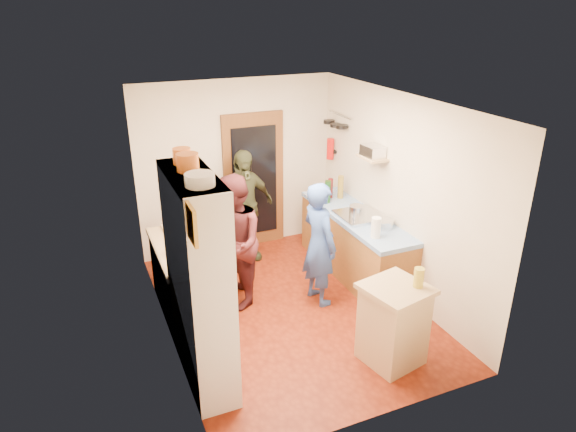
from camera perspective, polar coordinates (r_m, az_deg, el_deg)
floor at (r=6.61m, az=0.21°, el=-10.29°), size 3.00×4.00×0.02m
ceiling at (r=5.62m, az=0.25°, el=12.66°), size 3.00×4.00×0.02m
wall_back at (r=7.77m, az=-5.70°, el=5.49°), size 3.00×0.02×2.60m
wall_front at (r=4.43m, az=10.76°, el=-9.00°), size 3.00×0.02×2.60m
wall_left at (r=5.62m, az=-14.05°, el=-2.09°), size 0.02×4.00×2.60m
wall_right at (r=6.70m, az=12.17°, el=2.20°), size 0.02×4.00×2.60m
door_frame at (r=7.89m, az=-3.81°, el=3.91°), size 0.95×0.06×2.10m
door_glass at (r=7.86m, az=-3.72°, el=3.83°), size 0.70×0.02×1.70m
hutch_body at (r=5.04m, az=-9.85°, el=-7.33°), size 0.40×1.20×2.20m
hutch_top_shelf at (r=4.60m, az=-10.75°, el=4.39°), size 0.40×1.14×0.04m
plate_stack at (r=4.26m, az=-9.78°, el=4.01°), size 0.25×0.25×0.10m
orange_pot_a at (r=4.65m, az=-11.10°, el=5.88°), size 0.20×0.20×0.16m
orange_pot_b at (r=4.88m, az=-11.71°, el=6.54°), size 0.17×0.17×0.15m
left_counter_base at (r=6.46m, az=-11.31°, el=-7.15°), size 0.60×1.40×0.85m
left_counter_top at (r=6.25m, az=-11.62°, el=-3.57°), size 0.64×1.44×0.05m
toaster at (r=5.74m, az=-10.09°, el=-4.55°), size 0.31×0.25×0.20m
kettle at (r=6.03m, az=-11.79°, el=-3.40°), size 0.18×0.18×0.18m
orange_bowl at (r=6.34m, az=-11.22°, el=-2.37°), size 0.27×0.27×0.10m
chopping_board at (r=6.77m, az=-12.58°, el=-1.16°), size 0.30×0.22×0.02m
right_counter_base at (r=7.27m, az=7.36°, el=-3.33°), size 0.60×2.20×0.84m
right_counter_top at (r=7.08m, az=7.54°, el=-0.06°), size 0.62×2.22×0.06m
hob at (r=6.99m, az=7.94°, el=0.05°), size 0.55×0.58×0.04m
pot_on_hob at (r=6.93m, az=7.64°, el=0.62°), size 0.20×0.20×0.13m
bottle_a at (r=7.40m, az=4.43°, el=2.71°), size 0.10×0.10×0.33m
bottle_b at (r=7.60m, az=4.73°, el=3.09°), size 0.07×0.07×0.29m
bottle_c at (r=7.59m, az=5.86°, el=3.23°), size 0.10×0.10×0.34m
paper_towel at (r=6.38m, az=9.75°, el=-1.29°), size 0.13×0.13×0.26m
mixing_bowl at (r=6.72m, az=10.45°, el=-0.79°), size 0.31×0.31×0.11m
island_base at (r=5.65m, az=11.58°, el=-11.90°), size 0.65×0.65×0.86m
island_top at (r=5.40m, az=11.96°, el=-7.93°), size 0.74×0.74×0.05m
cutting_board at (r=5.40m, az=11.22°, el=-7.79°), size 0.40×0.35×0.02m
oil_jar at (r=5.39m, az=14.33°, el=-6.64°), size 0.12×0.12×0.21m
pan_rail at (r=7.71m, az=5.80°, el=11.11°), size 0.02×0.65×0.02m
pan_hang_a at (r=7.56m, az=6.00°, el=9.85°), size 0.18×0.18×0.05m
pan_hang_b at (r=7.74m, az=5.27°, el=10.03°), size 0.16×0.16×0.05m
pan_hang_c at (r=7.91m, az=4.58°, el=10.40°), size 0.17×0.17×0.05m
wall_shelf at (r=6.85m, az=9.35°, el=6.41°), size 0.26×0.42×0.03m
radio at (r=6.83m, az=9.39°, el=7.13°), size 0.24×0.31×0.15m
ext_bracket at (r=8.01m, az=5.09°, el=7.15°), size 0.06×0.10×0.04m
fire_extinguisher at (r=7.96m, az=4.72°, el=7.45°), size 0.11×0.11×0.32m
picture_frame at (r=3.92m, az=-10.65°, el=-0.93°), size 0.03×0.25×0.30m
person_hob at (r=6.41m, az=3.83°, el=-3.13°), size 0.47×0.64×1.61m
person_left at (r=6.39m, az=-5.84°, el=-2.77°), size 0.73×0.89×1.71m
person_back at (r=7.45m, az=-4.90°, el=1.04°), size 1.06×0.63×1.69m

